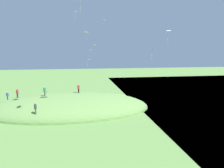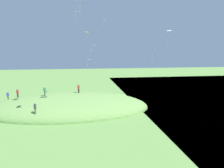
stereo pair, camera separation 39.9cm
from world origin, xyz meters
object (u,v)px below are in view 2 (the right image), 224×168
at_px(person_near_shore, 45,90).
at_px(kite_10, 86,32).
at_px(kite_0, 104,20).
at_px(kite_6, 91,50).
at_px(kite_5, 167,37).
at_px(kite_12, 76,12).
at_px(person_with_child, 18,92).
at_px(person_watching_kites, 35,107).
at_px(person_on_hilltop, 8,95).
at_px(person_walking_path, 79,88).
at_px(kite_8, 88,60).
at_px(kite_9, 152,51).
at_px(kite_2, 94,45).
at_px(kite_3, 169,31).

distance_m(person_near_shore, kite_10, 16.99).
height_order(kite_0, kite_6, kite_0).
bearing_deg(kite_5, kite_0, -29.56).
bearing_deg(kite_10, kite_12, -20.90).
bearing_deg(kite_10, person_with_child, 30.01).
height_order(person_watching_kites, person_near_shore, person_near_shore).
height_order(person_on_hilltop, kite_0, kite_0).
height_order(person_walking_path, kite_8, kite_8).
bearing_deg(kite_6, person_with_child, 24.41).
relative_size(kite_5, kite_10, 0.94).
relative_size(person_walking_path, kite_0, 1.38).
xyz_separation_m(kite_6, kite_12, (3.13, -2.15, 8.55)).
relative_size(kite_6, kite_8, 0.96).
relative_size(person_on_hilltop, kite_12, 0.78).
height_order(person_walking_path, kite_5, kite_5).
bearing_deg(kite_5, kite_10, -34.91).
xyz_separation_m(person_near_shore, kite_9, (-21.71, -2.67, 7.28)).
bearing_deg(person_walking_path, kite_2, 102.10).
bearing_deg(person_walking_path, kite_8, 21.95).
height_order(kite_6, kite_12, kite_12).
bearing_deg(person_watching_kites, person_on_hilltop, 112.02).
relative_size(kite_0, kite_5, 0.79).
xyz_separation_m(person_on_hilltop, kite_8, (-16.17, 3.57, 7.12)).
height_order(person_on_hilltop, kite_3, kite_3).
height_order(person_with_child, kite_6, kite_6).
bearing_deg(person_on_hilltop, kite_9, 78.79).
bearing_deg(kite_8, kite_6, -96.39).
relative_size(kite_0, kite_10, 0.74).
distance_m(person_with_child, kite_9, 28.20).
height_order(kite_0, kite_12, kite_12).
xyz_separation_m(person_on_hilltop, kite_0, (-19.84, -1.66, 15.11)).
xyz_separation_m(person_walking_path, kite_6, (-2.89, -6.94, 7.20)).
xyz_separation_m(person_walking_path, kite_10, (-2.01, -8.23, 11.25)).
relative_size(kite_0, kite_8, 0.82).
distance_m(person_on_hilltop, kite_10, 21.43).
bearing_deg(kite_8, kite_10, -90.07).
bearing_deg(person_with_child, kite_9, 144.55).
bearing_deg(person_on_hilltop, kite_3, 91.85).
xyz_separation_m(kite_2, kite_8, (1.56, 5.71, -2.81)).
bearing_deg(kite_2, kite_3, -165.63).
relative_size(person_watching_kites, kite_10, 1.03).
bearing_deg(person_watching_kites, kite_12, 58.56).
relative_size(kite_8, kite_12, 0.72).
bearing_deg(kite_5, person_watching_kites, 15.13).
bearing_deg(kite_10, person_walking_path, 76.29).
bearing_deg(person_on_hilltop, kite_2, 87.96).
distance_m(kite_6, kite_10, 4.35).
relative_size(person_near_shore, kite_12, 0.82).
bearing_deg(kite_5, kite_12, -33.30).
height_order(person_near_shore, kite_10, kite_10).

